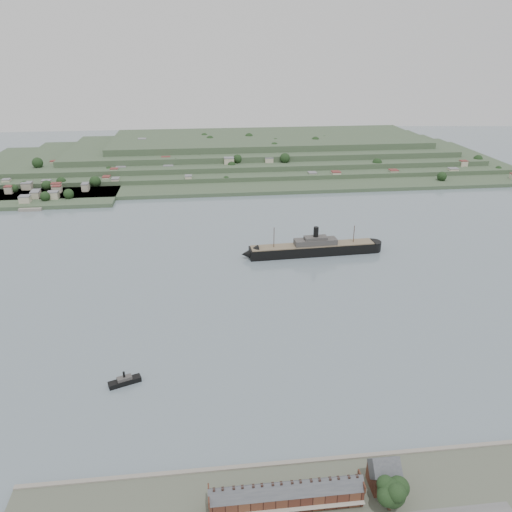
{
  "coord_description": "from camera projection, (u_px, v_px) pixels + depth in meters",
  "views": [
    {
      "loc": [
        -35.74,
        -295.55,
        155.61
      ],
      "look_at": [
        2.2,
        30.0,
        14.51
      ],
      "focal_mm": 35.0,
      "sensor_mm": 36.0,
      "label": 1
    }
  ],
  "objects": [
    {
      "name": "ground",
      "position": [
        258.0,
        293.0,
        334.97
      ],
      "size": [
        1400.0,
        1400.0,
        0.0
      ],
      "primitive_type": "plane",
      "color": "slate",
      "rests_on": "ground"
    },
    {
      "name": "terrace_row",
      "position": [
        286.0,
        495.0,
        177.91
      ],
      "size": [
        55.6,
        9.8,
        11.07
      ],
      "color": "#452118",
      "rests_on": "ground"
    },
    {
      "name": "gabled_building",
      "position": [
        384.0,
        473.0,
        185.03
      ],
      "size": [
        10.4,
        10.18,
        14.09
      ],
      "color": "#452118",
      "rests_on": "ground"
    },
    {
      "name": "far_peninsula",
      "position": [
        244.0,
        154.0,
        691.87
      ],
      "size": [
        760.0,
        309.0,
        30.0
      ],
      "color": "#3C5337",
      "rests_on": "ground"
    },
    {
      "name": "steamship",
      "position": [
        309.0,
        249.0,
        394.31
      ],
      "size": [
        114.12,
        18.64,
        27.36
      ],
      "color": "black",
      "rests_on": "ground"
    },
    {
      "name": "tugboat",
      "position": [
        125.0,
        381.0,
        245.83
      ],
      "size": [
        16.35,
        9.56,
        7.14
      ],
      "color": "black",
      "rests_on": "ground"
    },
    {
      "name": "ferry_east",
      "position": [
        316.0,
        243.0,
        413.79
      ],
      "size": [
        20.61,
        12.85,
        7.51
      ],
      "color": "black",
      "rests_on": "ground"
    },
    {
      "name": "fig_tree",
      "position": [
        393.0,
        492.0,
        174.42
      ],
      "size": [
        12.56,
        10.88,
        14.02
      ],
      "color": "#3E281C",
      "rests_on": "ground"
    }
  ]
}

